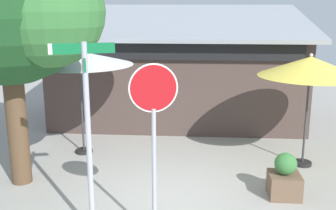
% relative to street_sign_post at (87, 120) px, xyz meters
% --- Properties ---
extents(ground_plane, '(28.00, 28.00, 0.10)m').
position_rel_street_sign_post_xyz_m(ground_plane, '(1.09, 1.42, -2.03)').
color(ground_plane, '#9E9B93').
extents(cafe_building, '(8.21, 4.93, 3.75)m').
position_rel_street_sign_post_xyz_m(cafe_building, '(1.08, 7.39, -0.46)').
color(cafe_building, '#473833').
rests_on(cafe_building, ground).
extents(street_sign_post, '(0.96, 0.91, 3.22)m').
position_rel_street_sign_post_xyz_m(street_sign_post, '(0.00, 0.00, 0.00)').
color(street_sign_post, '#A8AAB2').
rests_on(street_sign_post, ground).
extents(stop_sign, '(0.74, 0.20, 2.91)m').
position_rel_street_sign_post_xyz_m(stop_sign, '(1.07, -0.08, 0.05)').
color(stop_sign, '#A8AAB2').
rests_on(stop_sign, ground).
extents(patio_umbrella_ivory_left, '(2.68, 2.68, 2.72)m').
position_rel_street_sign_post_xyz_m(patio_umbrella_ivory_left, '(-1.20, 3.75, 0.48)').
color(patio_umbrella_ivory_left, black).
rests_on(patio_umbrella_ivory_left, ground).
extents(patio_umbrella_mustard_center, '(2.36, 2.36, 2.69)m').
position_rel_street_sign_post_xyz_m(patio_umbrella_mustard_center, '(4.29, 3.31, 0.40)').
color(patio_umbrella_mustard_center, black).
rests_on(patio_umbrella_mustard_center, ground).
extents(sidewalk_planter, '(0.62, 0.62, 0.92)m').
position_rel_street_sign_post_xyz_m(sidewalk_planter, '(3.50, 1.59, -1.59)').
color(sidewalk_planter, brown).
rests_on(sidewalk_planter, ground).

